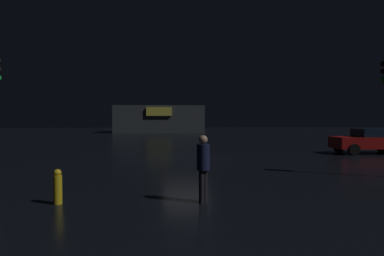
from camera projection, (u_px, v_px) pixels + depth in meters
ground_plane at (186, 158)px, 16.93m from camera, size 120.00×120.00×0.00m
store_building at (160, 119)px, 49.70m from camera, size 14.07×7.72×4.29m
car_near at (370, 141)px, 19.19m from camera, size 4.46×2.03×1.59m
pedestrian at (203, 163)px, 7.95m from camera, size 0.48×0.48×1.78m
fire_hydrant at (58, 187)px, 7.82m from camera, size 0.22×0.22×0.91m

